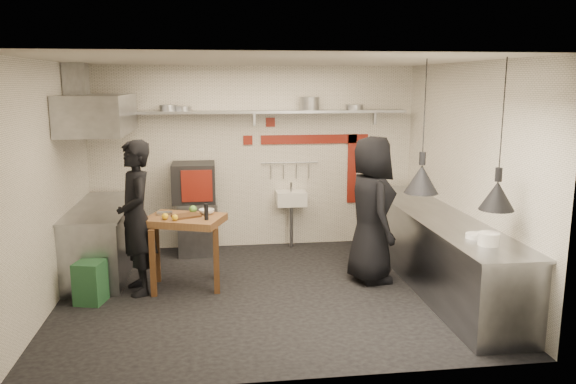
{
  "coord_description": "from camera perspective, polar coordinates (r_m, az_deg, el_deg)",
  "views": [
    {
      "loc": [
        -0.62,
        -6.55,
        2.56
      ],
      "look_at": [
        0.29,
        0.3,
        1.2
      ],
      "focal_mm": 35.0,
      "sensor_mm": 36.0,
      "label": 1
    }
  ],
  "objects": [
    {
      "name": "veg_ball",
      "position": [
        7.23,
        -9.63,
        -1.74
      ],
      "size": [
        0.11,
        0.11,
        0.1
      ],
      "primitive_type": "sphere",
      "rotation": [
        0.0,
        0.0,
        -0.1
      ],
      "color": "#568F38",
      "rests_on": "prep_table"
    },
    {
      "name": "lemon_a",
      "position": [
        6.96,
        -12.38,
        -2.44
      ],
      "size": [
        0.1,
        0.1,
        0.08
      ],
      "primitive_type": "sphere",
      "rotation": [
        0.0,
        0.0,
        -0.26
      ],
      "color": "gold",
      "rests_on": "prep_table"
    },
    {
      "name": "shelf_bracket_left",
      "position": [
        8.73,
        -16.09,
        7.14
      ],
      "size": [
        0.04,
        0.06,
        0.24
      ],
      "primitive_type": "cube",
      "color": "gray",
      "rests_on": "wall_back"
    },
    {
      "name": "oven_stand",
      "position": [
        8.58,
        -9.11,
        -3.6
      ],
      "size": [
        0.59,
        0.53,
        0.8
      ],
      "primitive_type": "cube",
      "rotation": [
        0.0,
        0.0,
        0.01
      ],
      "color": "gray",
      "rests_on": "floor"
    },
    {
      "name": "sink_drain",
      "position": [
        8.79,
        0.34,
        -3.5
      ],
      "size": [
        0.06,
        0.06,
        0.66
      ],
      "primitive_type": "cylinder",
      "color": "gray",
      "rests_on": "floor"
    },
    {
      "name": "prep_table",
      "position": [
        7.2,
        -10.36,
        -6.03
      ],
      "size": [
        1.08,
        0.92,
        0.92
      ],
      "primitive_type": null,
      "rotation": [
        0.0,
        0.0,
        -0.35
      ],
      "color": "brown",
      "rests_on": "floor"
    },
    {
      "name": "extractor_hood",
      "position": [
        7.75,
        -18.71,
        7.51
      ],
      "size": [
        0.78,
        1.6,
        0.5
      ],
      "primitive_type": "cube",
      "color": "gray",
      "rests_on": "ceiling"
    },
    {
      "name": "red_band_vert",
      "position": [
        9.0,
        6.5,
        2.36
      ],
      "size": [
        0.14,
        0.02,
        1.1
      ],
      "primitive_type": "cube",
      "color": "maroon",
      "rests_on": "wall_back"
    },
    {
      "name": "sink_tap",
      "position": [
        8.7,
        0.31,
        0.52
      ],
      "size": [
        0.03,
        0.03,
        0.14
      ],
      "primitive_type": "cylinder",
      "color": "gray",
      "rests_on": "hand_sink"
    },
    {
      "name": "lemon_b",
      "position": [
        6.88,
        -11.42,
        -2.56
      ],
      "size": [
        0.09,
        0.09,
        0.08
      ],
      "primitive_type": "sphere",
      "rotation": [
        0.0,
        0.0,
        -0.25
      ],
      "color": "gold",
      "rests_on": "prep_table"
    },
    {
      "name": "floor",
      "position": [
        7.06,
        -2.02,
        -10.15
      ],
      "size": [
        5.0,
        5.0,
        0.0
      ],
      "primitive_type": "plane",
      "color": "black",
      "rests_on": "ground"
    },
    {
      "name": "hood_duct",
      "position": [
        7.79,
        -20.73,
        10.34
      ],
      "size": [
        0.28,
        0.28,
        0.5
      ],
      "primitive_type": "cube",
      "color": "gray",
      "rests_on": "ceiling"
    },
    {
      "name": "counter_right_top",
      "position": [
        7.3,
        14.99,
        -2.29
      ],
      "size": [
        0.76,
        3.9,
        0.03
      ],
      "primitive_type": "cube",
      "color": "gray",
      "rests_on": "counter_right"
    },
    {
      "name": "pan_right",
      "position": [
        8.75,
        6.77,
        8.55
      ],
      "size": [
        0.28,
        0.28,
        0.08
      ],
      "primitive_type": "cylinder",
      "rotation": [
        0.0,
        0.0,
        0.05
      ],
      "color": "gray",
      "rests_on": "back_shelf"
    },
    {
      "name": "pan_mid_left",
      "position": [
        8.49,
        -10.58,
        8.34
      ],
      "size": [
        0.28,
        0.28,
        0.07
      ],
      "primitive_type": "cylinder",
      "rotation": [
        0.0,
        0.0,
        -0.2
      ],
      "color": "gray",
      "rests_on": "back_shelf"
    },
    {
      "name": "counter_left_top",
      "position": [
        7.92,
        -18.51,
        -1.45
      ],
      "size": [
        0.76,
        2.0,
        0.03
      ],
      "primitive_type": "cube",
      "color": "gray",
      "rests_on": "counter_left"
    },
    {
      "name": "combi_oven",
      "position": [
        8.47,
        -9.55,
        0.97
      ],
      "size": [
        0.63,
        0.59,
        0.58
      ],
      "primitive_type": "cube",
      "rotation": [
        0.0,
        0.0,
        0.01
      ],
      "color": "black",
      "rests_on": "oven_stand"
    },
    {
      "name": "wall_back",
      "position": [
        8.75,
        -3.42,
        3.48
      ],
      "size": [
        5.0,
        0.04,
        2.8
      ],
      "primitive_type": "cube",
      "color": "silver",
      "rests_on": "floor"
    },
    {
      "name": "small_bowl_right",
      "position": [
        6.29,
        18.41,
        -4.24
      ],
      "size": [
        0.24,
        0.24,
        0.05
      ],
      "primitive_type": "cylinder",
      "rotation": [
        0.0,
        0.0,
        -0.34
      ],
      "color": "silver",
      "rests_on": "counter_right_top"
    },
    {
      "name": "hand_sink",
      "position": [
        8.73,
        0.31,
        -0.64
      ],
      "size": [
        0.46,
        0.34,
        0.22
      ],
      "primitive_type": "cube",
      "color": "silver",
      "rests_on": "wall_back"
    },
    {
      "name": "bowl",
      "position": [
        7.16,
        -8.27,
        -1.98
      ],
      "size": [
        0.25,
        0.25,
        0.06
      ],
      "primitive_type": "imported",
      "rotation": [
        0.0,
        0.0,
        -0.3
      ],
      "color": "silver",
      "rests_on": "prep_table"
    },
    {
      "name": "chef_left",
      "position": [
        7.04,
        -15.18,
        -2.55
      ],
      "size": [
        0.64,
        0.79,
        1.89
      ],
      "primitive_type": "imported",
      "rotation": [
        0.0,
        0.0,
        -1.25
      ],
      "color": "black",
      "rests_on": "floor"
    },
    {
      "name": "red_band_horiz",
      "position": [
        8.81,
        2.76,
        5.38
      ],
      "size": [
        1.7,
        0.02,
        0.14
      ],
      "primitive_type": "cube",
      "color": "maroon",
      "rests_on": "wall_back"
    },
    {
      "name": "wall_left",
      "position": [
        6.91,
        -23.21,
        0.55
      ],
      "size": [
        0.04,
        4.2,
        2.8
      ],
      "primitive_type": "cube",
      "color": "silver",
      "rests_on": "floor"
    },
    {
      "name": "pepper_mill",
      "position": [
        6.84,
        -8.3,
        -2.0
      ],
      "size": [
        0.06,
        0.06,
        0.2
      ],
      "primitive_type": "cylinder",
      "rotation": [
        0.0,
        0.0,
        -0.26
      ],
      "color": "black",
      "rests_on": "prep_table"
    },
    {
      "name": "shelf_bracket_right",
      "position": [
        9.0,
        8.81,
        7.55
      ],
      "size": [
        0.04,
        0.06,
        0.24
      ],
      "primitive_type": "cube",
      "color": "gray",
      "rests_on": "wall_back"
    },
    {
      "name": "red_tile_b",
      "position": [
        8.69,
        -4.1,
        5.28
      ],
      "size": [
        0.14,
        0.02,
        0.14
      ],
      "primitive_type": "cube",
      "color": "maroon",
      "rests_on": "wall_back"
    },
    {
      "name": "oven_glass",
      "position": [
        8.2,
        -9.36,
        0.64
      ],
      "size": [
        0.34,
        0.02,
        0.34
      ],
      "primitive_type": "cube",
      "rotation": [
        0.0,
        0.0,
        0.01
      ],
      "color": "black",
      "rests_on": "oven_door"
    },
    {
      "name": "counter_right",
      "position": [
        7.42,
        14.81,
        -5.79
      ],
      "size": [
        0.7,
        3.8,
        0.9
      ],
      "primitive_type": "cube",
      "color": "gray",
      "rests_on": "floor"
    },
    {
      "name": "wall_front",
      "position": [
        4.64,
        0.38,
        -3.36
      ],
      "size": [
        5.0,
        0.04,
        2.8
      ],
      "primitive_type": "cube",
      "color": "silver",
      "rests_on": "floor"
    },
    {
      "name": "shelf_bracket_mid",
      "position": [
        8.66,
        -3.46,
        7.53
      ],
      "size": [
        0.04,
        0.06,
        0.24
      ],
      "primitive_type": "cube",
      "color": "gray",
      "rests_on": "wall_back"
    },
    {
      "name": "oven_door",
      "position": [
        8.17,
        -9.24,
        0.61
      ],
      "size": [
        0.44,
        0.03,
        0.46
      ],
      "primitive_type": "cube",
      "rotation": [
        0.0,
        0.0,
        0.01
      ],
      "color": "maroon",
      "rests_on": "combi_oven"
    },
    {
      "name": "pan_far_left",
      "position": [
        8.5,
        -12.06,
        8.35
      ],
      "size": [
        0.33,
        0.33,
        0.09
      ],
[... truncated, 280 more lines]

